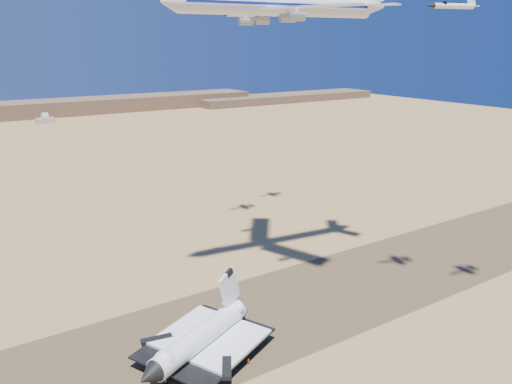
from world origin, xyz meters
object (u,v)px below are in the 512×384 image
chase_jet_a (453,6)px  chase_jet_d (276,8)px  crew_a (240,358)px  crew_c (248,361)px  shuttle (200,340)px  crew_b (244,350)px  chase_jet_c (240,15)px  carrier_747 (273,5)px

chase_jet_a → chase_jet_d: bearing=102.2°
crew_a → crew_c: 2.89m
shuttle → crew_c: (9.73, -9.69, -4.81)m
crew_b → chase_jet_a: (67.26, -7.18, 93.99)m
crew_c → chase_jet_c: size_ratio=0.11×
shuttle → chase_jet_d: size_ratio=2.85×
crew_b → chase_jet_c: bearing=-57.4°
carrier_747 → crew_c: (-36.50, -42.09, -95.53)m
carrier_747 → crew_c: size_ratio=43.81×
chase_jet_c → chase_jet_a: bearing=-76.8°
crew_a → crew_c: crew_c is taller
crew_b → crew_c: crew_b is taller
shuttle → crew_b: (11.35, -4.89, -4.80)m
carrier_747 → chase_jet_a: 55.02m
crew_a → crew_c: size_ratio=0.95×
chase_jet_a → chase_jet_d: (9.63, 102.32, 5.39)m
crew_b → chase_jet_d: bearing=-65.3°
shuttle → crew_a: size_ratio=24.74×
crew_a → chase_jet_a: bearing=-83.1°
crew_b → crew_c: (-1.62, -4.80, -0.00)m
carrier_747 → crew_c: 110.58m
chase_jet_a → chase_jet_d: 102.91m
crew_c → chase_jet_a: chase_jet_a is taller
shuttle → crew_b: 13.25m
crew_b → chase_jet_d: (76.88, 95.14, 99.38)m
shuttle → crew_c: size_ratio=23.44×
shuttle → crew_c: shuttle is taller
shuttle → chase_jet_a: chase_jet_a is taller
chase_jet_a → carrier_747: bearing=143.6°
shuttle → chase_jet_a: bearing=-33.6°
carrier_747 → chase_jet_d: bearing=61.7°
shuttle → chase_jet_d: (88.23, 90.26, 94.58)m
crew_a → chase_jet_d: size_ratio=0.12×
shuttle → crew_b: size_ratio=23.34×
chase_jet_d → crew_b: bearing=-127.5°
crew_b → chase_jet_d: chase_jet_d is taller
shuttle → chase_jet_d: chase_jet_d is taller
chase_jet_d → crew_a: bearing=-127.8°
chase_jet_c → chase_jet_d: size_ratio=1.06×
carrier_747 → crew_b: (-34.88, -37.28, -95.52)m
crew_a → chase_jet_a: (70.02, -5.02, 94.04)m
shuttle → chase_jet_a: size_ratio=2.75×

